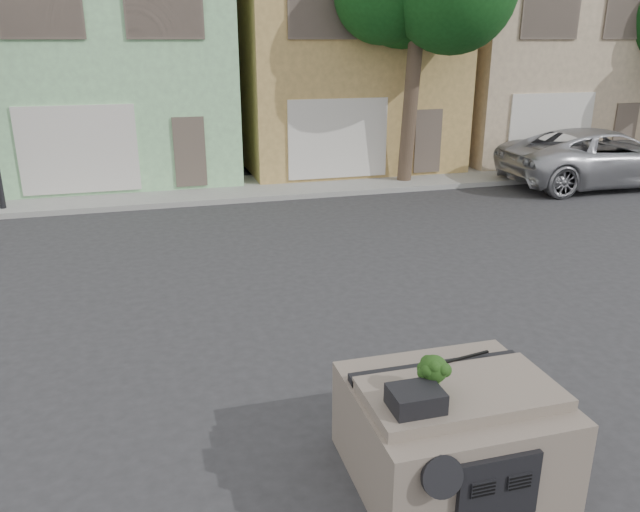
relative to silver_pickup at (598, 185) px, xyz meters
name	(u,v)px	position (x,y,z in m)	size (l,w,h in m)	color
ground_plane	(356,346)	(-10.84, -8.26, 0.00)	(120.00, 120.00, 0.00)	#303033
sidewalk	(244,188)	(-10.84, 2.24, 0.07)	(40.00, 3.00, 0.15)	gray
townhouse_mint	(114,57)	(-14.34, 6.24, 3.77)	(7.20, 8.20, 7.55)	#97D497
townhouse_tan	(333,56)	(-6.84, 6.24, 3.77)	(7.20, 8.20, 7.55)	tan
townhouse_beige	(518,54)	(0.66, 6.24, 3.77)	(7.20, 8.20, 7.55)	tan
silver_pickup	(598,185)	(0.00, 0.00, 0.00)	(2.90, 6.30, 1.75)	#AEAEB4
tree_near	(413,42)	(-5.84, 1.54, 4.25)	(4.40, 4.00, 8.50)	#113E13
car_dashboard	(451,428)	(-10.84, -11.26, 0.56)	(2.00, 1.80, 1.12)	#716458
instrument_hump	(416,399)	(-11.42, -11.61, 1.22)	(0.48, 0.38, 0.20)	black
wiper_arm	(462,358)	(-10.56, -10.88, 1.13)	(0.70, 0.03, 0.02)	black
broccoli	(433,374)	(-11.14, -11.40, 1.32)	(0.33, 0.33, 0.40)	#193510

